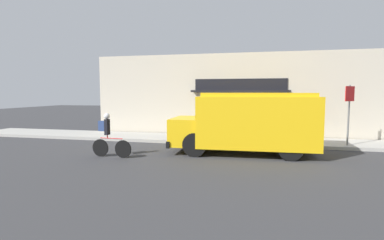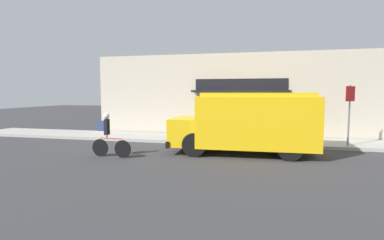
{
  "view_description": "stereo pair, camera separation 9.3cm",
  "coord_description": "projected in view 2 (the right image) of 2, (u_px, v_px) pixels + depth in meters",
  "views": [
    {
      "loc": [
        0.82,
        -12.7,
        2.28
      ],
      "look_at": [
        -2.1,
        -0.2,
        1.1
      ],
      "focal_mm": 28.0,
      "sensor_mm": 36.0,
      "label": 1
    },
    {
      "loc": [
        0.91,
        -12.68,
        2.28
      ],
      "look_at": [
        -2.1,
        -0.2,
        1.1
      ],
      "focal_mm": 28.0,
      "sensor_mm": 36.0,
      "label": 2
    }
  ],
  "objects": [
    {
      "name": "stop_sign_post",
      "position": [
        350.0,
        105.0,
        11.93
      ],
      "size": [
        0.45,
        0.45,
        2.44
      ],
      "color": "slate",
      "rests_on": "sidewalk"
    },
    {
      "name": "storefront",
      "position": [
        245.0,
        96.0,
        14.88
      ],
      "size": [
        15.91,
        0.79,
        4.24
      ],
      "color": "beige",
      "rests_on": "ground_plane"
    },
    {
      "name": "ground_plane",
      "position": [
        241.0,
        146.0,
        12.69
      ],
      "size": [
        70.0,
        70.0,
        0.0
      ],
      "primitive_type": "plane",
      "color": "#38383A"
    },
    {
      "name": "sidewalk",
      "position": [
        243.0,
        141.0,
        13.79
      ],
      "size": [
        28.0,
        2.29,
        0.14
      ],
      "color": "#ADAAA3",
      "rests_on": "ground_plane"
    },
    {
      "name": "cyclist",
      "position": [
        108.0,
        135.0,
        10.58
      ],
      "size": [
        1.53,
        0.21,
        1.56
      ],
      "rotation": [
        0.0,
        0.0,
        -0.05
      ],
      "color": "black",
      "rests_on": "ground_plane"
    },
    {
      "name": "school_bus",
      "position": [
        248.0,
        122.0,
        11.13
      ],
      "size": [
        5.37,
        2.73,
        2.27
      ],
      "rotation": [
        0.0,
        0.0,
        0.03
      ],
      "color": "yellow",
      "rests_on": "ground_plane"
    }
  ]
}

